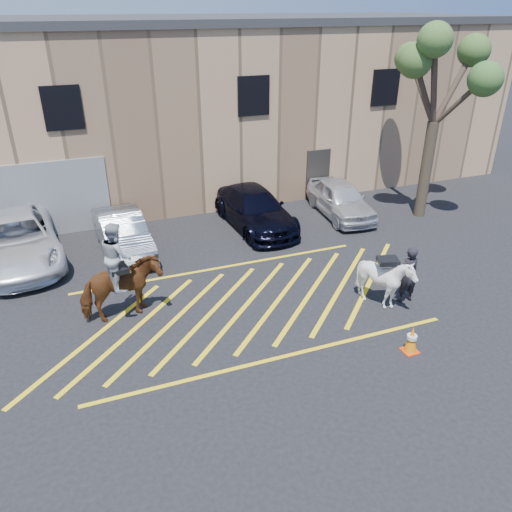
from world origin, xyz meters
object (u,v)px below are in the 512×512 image
object	(u,v)px
car_blue_suv	(254,208)
tree	(442,69)
handler	(408,275)
car_white_pickup	(16,239)
saddled_white	(385,281)
car_silver_sedan	(123,233)
mounted_bay	(120,282)
traffic_cone	(412,339)
car_white_suv	(341,199)

from	to	relation	value
car_blue_suv	tree	xyz separation A→B (m)	(6.72, -1.40, 4.98)
handler	car_blue_suv	bearing A→B (deg)	-68.99
car_white_pickup	handler	size ratio (longest dim) A/B	3.25
car_white_pickup	saddled_white	world-z (taller)	saddled_white
car_silver_sedan	handler	world-z (taller)	handler
mounted_bay	tree	distance (m)	13.58
car_white_pickup	tree	bearing A→B (deg)	-11.83
mounted_bay	saddled_white	bearing A→B (deg)	-16.01
handler	traffic_cone	distance (m)	2.50
saddled_white	tree	distance (m)	8.97
car_white_suv	handler	distance (m)	6.69
car_silver_sedan	mounted_bay	distance (m)	4.27
saddled_white	traffic_cone	xyz separation A→B (m)	(-0.57, -2.08, -0.46)
handler	saddled_white	distance (m)	0.75
car_white_suv	saddled_white	bearing A→B (deg)	-104.26
car_blue_suv	tree	size ratio (longest dim) A/B	0.68
car_white_suv	car_blue_suv	bearing A→B (deg)	-178.73
car_blue_suv	mounted_bay	bearing A→B (deg)	-143.24
car_white_pickup	car_blue_suv	size ratio (longest dim) A/B	1.14
car_white_pickup	car_silver_sedan	xyz separation A→B (m)	(3.41, -0.56, -0.09)
car_silver_sedan	saddled_white	xyz separation A→B (m)	(6.48, -6.24, 0.13)
car_blue_suv	tree	bearing A→B (deg)	-14.90
saddled_white	tree	xyz separation A→B (m)	(5.31, 5.34, 4.87)
mounted_bay	handler	bearing A→B (deg)	-14.58
car_white_suv	car_white_pickup	bearing A→B (deg)	-176.50
saddled_white	car_silver_sedan	bearing A→B (deg)	136.11
car_white_suv	tree	bearing A→B (deg)	-16.14
car_white_pickup	car_blue_suv	distance (m)	8.48
car_white_pickup	car_blue_suv	world-z (taller)	car_white_pickup
car_blue_suv	tree	world-z (taller)	tree
car_white_pickup	car_white_suv	bearing A→B (deg)	-7.69
car_silver_sedan	car_blue_suv	distance (m)	5.10
mounted_bay	saddled_white	size ratio (longest dim) A/B	1.58
car_white_suv	tree	xyz separation A→B (m)	(3.06, -1.17, 4.99)
car_silver_sedan	car_white_suv	bearing A→B (deg)	-2.61
tree	handler	bearing A→B (deg)	-130.46
mounted_bay	tree	world-z (taller)	tree
car_blue_suv	car_white_suv	distance (m)	3.67
car_white_suv	tree	world-z (taller)	tree
car_white_pickup	handler	bearing A→B (deg)	-38.97
mounted_bay	saddled_white	distance (m)	7.34
car_blue_suv	mounted_bay	world-z (taller)	mounted_bay
car_white_pickup	mounted_bay	world-z (taller)	mounted_bay
car_blue_suv	car_white_suv	xyz separation A→B (m)	(3.66, -0.23, -0.01)
car_white_suv	traffic_cone	bearing A→B (deg)	-103.35
car_blue_suv	tree	distance (m)	8.48
car_silver_sedan	car_blue_suv	world-z (taller)	car_blue_suv
saddled_white	traffic_cone	world-z (taller)	saddled_white
handler	traffic_cone	world-z (taller)	handler
handler	car_white_suv	bearing A→B (deg)	-99.71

